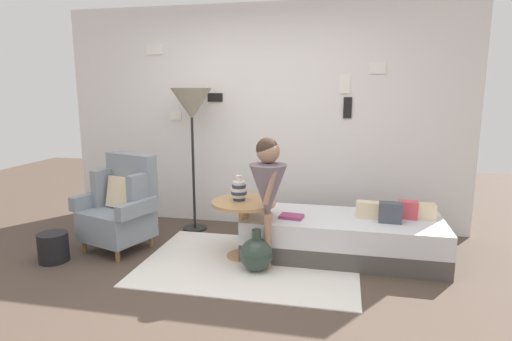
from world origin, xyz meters
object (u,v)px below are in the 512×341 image
(vase_striped, at_px, (239,190))
(person_child, at_px, (268,185))
(daybed, at_px, (342,237))
(side_table, at_px, (244,217))
(demijohn_near, at_px, (256,254))
(armchair, at_px, (121,207))
(floor_lamp, at_px, (192,108))
(book_on_daybed, at_px, (291,216))
(magazine_basket, at_px, (53,247))

(vase_striped, distance_m, person_child, 0.41)
(daybed, distance_m, person_child, 0.98)
(side_table, height_order, demijohn_near, side_table)
(armchair, relative_size, floor_lamp, 0.59)
(armchair, bearing_deg, side_table, 0.22)
(side_table, xyz_separation_m, person_child, (0.27, -0.19, 0.37))
(vase_striped, bearing_deg, book_on_daybed, 7.30)
(armchair, height_order, person_child, person_child)
(daybed, xyz_separation_m, demijohn_near, (-0.76, -0.51, -0.04))
(person_child, bearing_deg, side_table, 144.91)
(daybed, bearing_deg, demijohn_near, -146.06)
(armchair, bearing_deg, demijohn_near, -10.78)
(demijohn_near, relative_size, magazine_basket, 1.39)
(vase_striped, height_order, person_child, person_child)
(vase_striped, bearing_deg, daybed, 11.04)
(person_child, relative_size, demijohn_near, 3.11)
(magazine_basket, bearing_deg, demijohn_near, 5.72)
(daybed, height_order, floor_lamp, floor_lamp)
(floor_lamp, bearing_deg, demijohn_near, -46.17)
(daybed, height_order, person_child, person_child)
(floor_lamp, bearing_deg, armchair, -126.32)
(daybed, distance_m, demijohn_near, 0.91)
(demijohn_near, xyz_separation_m, magazine_basket, (-1.95, -0.20, -0.02))
(floor_lamp, relative_size, magazine_basket, 5.88)
(demijohn_near, bearing_deg, side_table, 123.18)
(side_table, distance_m, vase_striped, 0.26)
(demijohn_near, bearing_deg, floor_lamp, 133.83)
(side_table, bearing_deg, armchair, -179.78)
(armchair, xyz_separation_m, magazine_basket, (-0.46, -0.48, -0.30))
(side_table, height_order, person_child, person_child)
(floor_lamp, xyz_separation_m, person_child, (1.04, -0.90, -0.65))
(person_child, bearing_deg, demijohn_near, -131.78)
(daybed, distance_m, magazine_basket, 2.80)
(armchair, distance_m, magazine_basket, 0.73)
(daybed, distance_m, book_on_daybed, 0.55)
(side_table, bearing_deg, floor_lamp, 137.30)
(side_table, relative_size, book_on_daybed, 2.83)
(side_table, relative_size, person_child, 0.51)
(armchair, distance_m, vase_striped, 1.27)
(person_child, bearing_deg, armchair, 173.20)
(armchair, xyz_separation_m, vase_striped, (1.25, 0.03, 0.23))
(daybed, relative_size, floor_lamp, 1.16)
(armchair, height_order, daybed, armchair)
(vase_striped, height_order, floor_lamp, floor_lamp)
(vase_striped, distance_m, demijohn_near, 0.64)
(armchair, distance_m, person_child, 1.62)
(vase_striped, distance_m, floor_lamp, 1.25)
(person_child, bearing_deg, vase_striped, 145.66)
(side_table, height_order, magazine_basket, side_table)
(vase_striped, relative_size, magazine_basket, 0.88)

